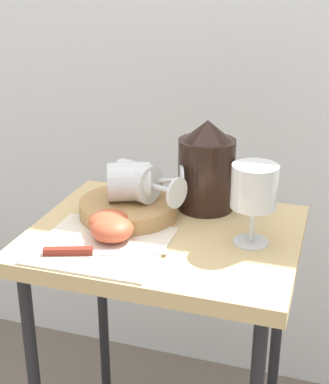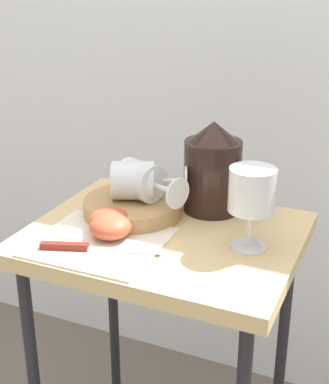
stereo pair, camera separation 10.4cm
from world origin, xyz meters
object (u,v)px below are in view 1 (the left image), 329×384
at_px(wine_glass_upright, 254,191).
at_px(knife, 87,252).
at_px(apple_half_right, 109,222).
at_px(pitcher, 207,173).
at_px(basket_tray, 128,209).
at_px(wine_glass_tipped_near, 138,182).
at_px(wine_glass_tipped_far, 131,182).
at_px(table, 164,271).
at_px(apple_half_left, 112,229).

xyz_separation_m(wine_glass_upright, knife, (-0.26, -0.13, -0.09)).
bearing_deg(apple_half_right, pitcher, 51.31).
bearing_deg(basket_tray, wine_glass_tipped_near, 35.12).
distance_m(wine_glass_tipped_near, knife, 0.20).
relative_size(wine_glass_tipped_near, knife, 0.76).
bearing_deg(wine_glass_tipped_near, knife, -98.10).
distance_m(basket_tray, apple_half_right, 0.09).
xyz_separation_m(wine_glass_upright, apple_half_right, (-0.26, -0.04, -0.08)).
bearing_deg(pitcher, wine_glass_tipped_far, -146.74).
xyz_separation_m(pitcher, knife, (-0.15, -0.27, -0.07)).
distance_m(table, apple_half_right, 0.15).
distance_m(wine_glass_upright, wine_glass_tipped_far, 0.25).
height_order(basket_tray, apple_half_right, apple_half_right).
bearing_deg(knife, wine_glass_tipped_near, 81.90).
bearing_deg(wine_glass_tipped_near, apple_half_left, -92.33).
xyz_separation_m(table, apple_half_right, (-0.09, -0.04, 0.11)).
bearing_deg(basket_tray, apple_half_right, -93.39).
relative_size(wine_glass_tipped_near, wine_glass_tipped_far, 0.97).
xyz_separation_m(pitcher, apple_half_left, (-0.13, -0.20, -0.05)).
relative_size(apple_half_left, knife, 0.38).
height_order(wine_glass_upright, apple_half_left, wine_glass_upright).
relative_size(pitcher, apple_half_left, 2.39).
xyz_separation_m(table, pitcher, (0.05, 0.13, 0.16)).
distance_m(table, wine_glass_tipped_far, 0.19).
bearing_deg(knife, apple_half_right, 86.65).
bearing_deg(wine_glass_tipped_far, table, -29.10).
xyz_separation_m(basket_tray, pitcher, (0.14, 0.09, 0.06)).
bearing_deg(basket_tray, pitcher, 33.88).
xyz_separation_m(apple_half_left, apple_half_right, (-0.02, 0.03, 0.00)).
height_order(apple_half_left, apple_half_right, same).
relative_size(wine_glass_tipped_near, apple_half_left, 2.01).
height_order(wine_glass_tipped_far, apple_half_right, wine_glass_tipped_far).
xyz_separation_m(apple_half_left, knife, (-0.02, -0.06, -0.02)).
xyz_separation_m(wine_glass_tipped_near, apple_half_left, (-0.00, -0.12, -0.05)).
height_order(table, pitcher, pitcher).
bearing_deg(wine_glass_tipped_far, apple_half_left, -87.02).
bearing_deg(wine_glass_tipped_far, apple_half_right, -96.44).
xyz_separation_m(table, wine_glass_tipped_near, (-0.07, 0.05, 0.16)).
relative_size(apple_half_right, knife, 0.38).
distance_m(wine_glass_tipped_far, apple_half_left, 0.13).
height_order(wine_glass_tipped_near, knife, wine_glass_tipped_near).
height_order(pitcher, wine_glass_tipped_far, pitcher).
distance_m(wine_glass_tipped_near, wine_glass_tipped_far, 0.01).
bearing_deg(basket_tray, table, -24.75).
bearing_deg(wine_glass_tipped_near, apple_half_right, -102.42).
bearing_deg(apple_half_left, knife, -108.60).
height_order(pitcher, wine_glass_tipped_near, pitcher).
relative_size(basket_tray, wine_glass_upright, 1.30).
bearing_deg(wine_glass_upright, knife, -153.46).
distance_m(basket_tray, wine_glass_upright, 0.27).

